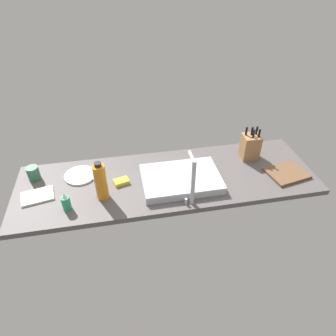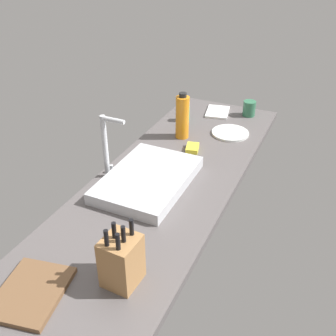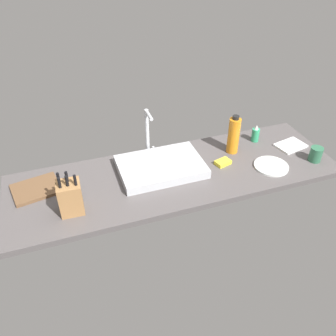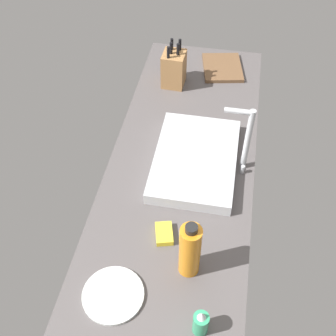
% 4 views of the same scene
% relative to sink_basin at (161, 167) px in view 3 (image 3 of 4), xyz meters
% --- Properties ---
extents(countertop_slab, '(1.90, 0.60, 0.04)m').
position_rel_sink_basin_xyz_m(countertop_slab, '(0.07, -0.06, -0.04)').
color(countertop_slab, '#514C4C').
rests_on(countertop_slab, ground).
extents(sink_basin, '(0.48, 0.33, 0.05)m').
position_rel_sink_basin_xyz_m(sink_basin, '(0.00, 0.00, 0.00)').
color(sink_basin, '#B7BABF').
rests_on(sink_basin, countertop_slab).
extents(faucet, '(0.06, 0.12, 0.30)m').
position_rel_sink_basin_xyz_m(faucet, '(-0.02, 0.19, 0.14)').
color(faucet, '#B7BABF').
rests_on(faucet, countertop_slab).
extents(knife_block, '(0.12, 0.11, 0.23)m').
position_rel_sink_basin_xyz_m(knife_block, '(-0.53, -0.18, 0.06)').
color(knife_block, '#9E7042').
rests_on(knife_block, countertop_slab).
extents(cutting_board, '(0.28, 0.24, 0.02)m').
position_rel_sink_basin_xyz_m(cutting_board, '(-0.69, 0.05, -0.02)').
color(cutting_board, brown).
rests_on(cutting_board, countertop_slab).
extents(soap_bottle, '(0.05, 0.05, 0.12)m').
position_rel_sink_basin_xyz_m(soap_bottle, '(0.68, 0.11, 0.02)').
color(soap_bottle, '#2D9966').
rests_on(soap_bottle, countertop_slab).
extents(water_bottle, '(0.07, 0.07, 0.25)m').
position_rel_sink_basin_xyz_m(water_bottle, '(0.48, 0.04, 0.09)').
color(water_bottle, orange).
rests_on(water_bottle, countertop_slab).
extents(dinner_plate, '(0.20, 0.20, 0.01)m').
position_rel_sink_basin_xyz_m(dinner_plate, '(0.62, -0.18, -0.02)').
color(dinner_plate, silver).
rests_on(dinner_plate, countertop_slab).
extents(dish_towel, '(0.20, 0.16, 0.01)m').
position_rel_sink_basin_xyz_m(dish_towel, '(0.86, -0.03, -0.02)').
color(dish_towel, white).
rests_on(dish_towel, countertop_slab).
extents(coffee_mug, '(0.07, 0.07, 0.09)m').
position_rel_sink_basin_xyz_m(coffee_mug, '(0.91, -0.21, 0.02)').
color(coffee_mug, '#2D6647').
rests_on(coffee_mug, countertop_slab).
extents(dish_sponge, '(0.10, 0.08, 0.02)m').
position_rel_sink_basin_xyz_m(dish_sponge, '(0.37, -0.06, -0.01)').
color(dish_sponge, yellow).
rests_on(dish_sponge, countertop_slab).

